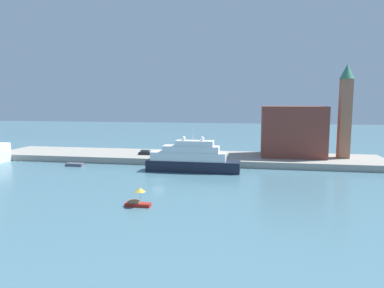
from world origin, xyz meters
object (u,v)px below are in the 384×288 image
Objects in this scene: parked_car at (146,153)px; person_figure at (159,155)px; harbor_building at (293,131)px; small_motorboat at (138,199)px; work_barge at (75,165)px; bell_tower at (345,108)px; large_yacht at (191,159)px; mooring_bollard at (178,158)px.

parked_car is 2.58× the size of person_figure.
small_motorboat is at bearing -121.16° from harbor_building.
harbor_building is 41.76m from parked_car.
harbor_building reaches higher than parked_car.
work_barge is 73.12m from bell_tower.
bell_tower is (69.93, 15.42, 14.79)m from work_barge.
bell_tower is at bearing 9.65° from person_figure.
large_yacht is 5.45× the size of small_motorboat.
large_yacht is 31.73m from harbor_building.
person_figure is (-35.88, -9.59, -6.18)m from harbor_building.
person_figure is (-10.57, 8.71, -0.58)m from large_yacht.
parked_car is (-15.64, 13.15, -0.74)m from large_yacht.
work_barge is 0.18× the size of bell_tower.
harbor_building is at bearing 16.37° from work_barge.
work_barge is 0.27× the size of harbor_building.
bell_tower is 6.08× the size of parked_car.
small_motorboat is at bearing -73.97° from parked_car.
parked_car is (-40.95, -5.15, -6.34)m from harbor_building.
parked_car is 6.74m from person_figure.
mooring_bollard reaches higher than work_barge.
small_motorboat reaches higher than mooring_bollard.
parked_car is at bearing 36.12° from work_barge.
mooring_bollard is (-1.49, 36.71, 0.89)m from small_motorboat.
harbor_building is at bearing 174.59° from bell_tower.
harbor_building is 14.78m from bell_tower.
bell_tower is 51.39m from person_figure.
bell_tower reaches higher than small_motorboat.
mooring_bollard is (-4.95, 7.44, -0.98)m from large_yacht.
parked_car is at bearing -175.88° from bell_tower.
parked_car is 6.14× the size of mooring_bollard.
large_yacht is 43.83m from bell_tower.
work_barge is 22.11m from person_figure.
person_figure is at bearing 18.75° from work_barge.
large_yacht is 31.58m from work_barge.
mooring_bollard is (10.70, -5.71, -0.24)m from parked_car.
parked_car is (-12.19, 42.41, 1.13)m from small_motorboat.
large_yacht reaches higher than parked_car.
bell_tower is at bearing 4.12° from parked_car.
work_barge is 27.16m from mooring_bollard.
work_barge is at bearing -167.62° from mooring_bollard.
large_yacht is 20.45m from parked_car.
small_motorboat is 0.17× the size of bell_tower.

